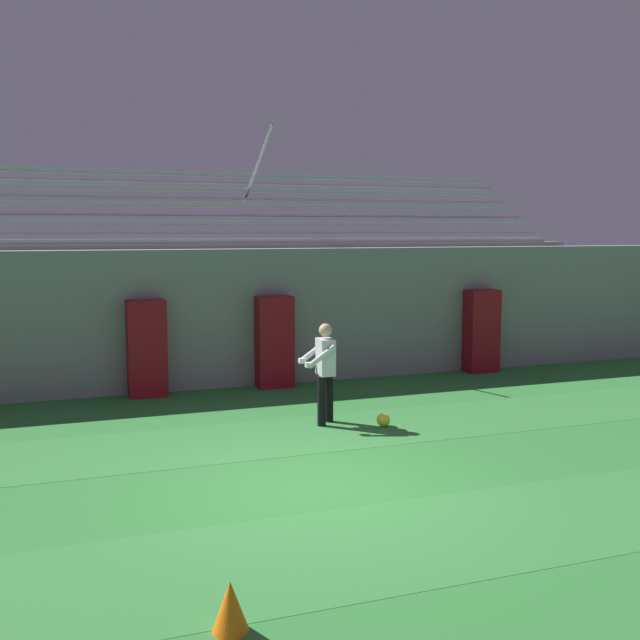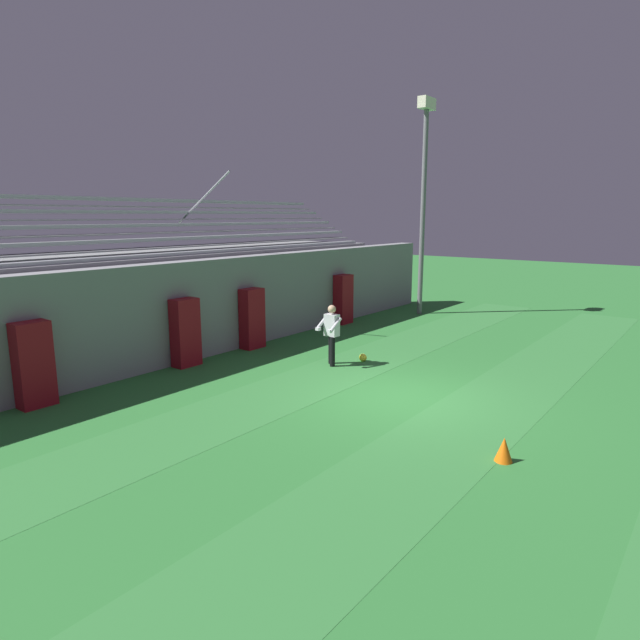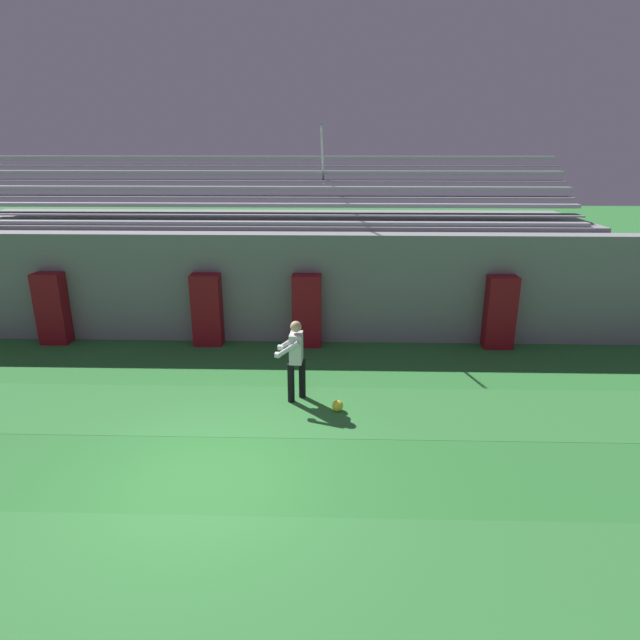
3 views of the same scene
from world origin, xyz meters
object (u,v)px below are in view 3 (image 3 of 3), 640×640
object	(u,v)px
padding_pillar_far_right	(500,312)
goalkeeper	(295,356)
padding_pillar_far_left	(52,309)
soccer_ball	(338,406)
padding_pillar_gate_left	(207,310)
padding_pillar_gate_right	(307,311)

from	to	relation	value
padding_pillar_far_right	goalkeeper	distance (m)	5.80
padding_pillar_far_left	soccer_ball	xyz separation A→B (m)	(7.32, -3.58, -0.82)
padding_pillar_far_right	soccer_ball	xyz separation A→B (m)	(-4.07, -3.58, -0.82)
padding_pillar_gate_left	padding_pillar_far_right	bearing A→B (deg)	0.00
padding_pillar_gate_left	padding_pillar_gate_right	distance (m)	2.54
padding_pillar_gate_right	padding_pillar_far_left	bearing A→B (deg)	180.00
padding_pillar_far_right	soccer_ball	bearing A→B (deg)	-138.68
padding_pillar_gate_right	soccer_ball	world-z (taller)	padding_pillar_gate_right
padding_pillar_gate_right	soccer_ball	bearing A→B (deg)	-77.75
padding_pillar_gate_right	padding_pillar_far_right	bearing A→B (deg)	0.00
padding_pillar_far_left	padding_pillar_gate_right	bearing A→B (deg)	0.00
padding_pillar_gate_right	goalkeeper	xyz separation A→B (m)	(-0.07, -3.09, 0.03)
padding_pillar_gate_right	soccer_ball	size ratio (longest dim) A/B	8.43
padding_pillar_gate_left	soccer_ball	bearing A→B (deg)	-47.17
padding_pillar_gate_right	padding_pillar_far_left	size ratio (longest dim) A/B	1.00
padding_pillar_gate_right	padding_pillar_far_right	xyz separation A→B (m)	(4.85, 0.00, 0.00)
padding_pillar_gate_left	goalkeeper	xyz separation A→B (m)	(2.47, -3.09, 0.03)
padding_pillar_gate_left	padding_pillar_gate_right	world-z (taller)	same
padding_pillar_gate_right	padding_pillar_far_right	distance (m)	4.85
padding_pillar_far_left	goalkeeper	size ratio (longest dim) A/B	1.11
padding_pillar_far_right	soccer_ball	world-z (taller)	padding_pillar_far_right
padding_pillar_far_left	padding_pillar_gate_left	bearing A→B (deg)	0.00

